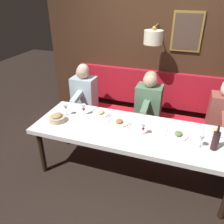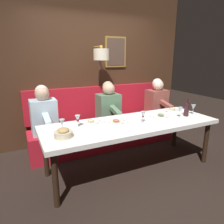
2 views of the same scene
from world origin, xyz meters
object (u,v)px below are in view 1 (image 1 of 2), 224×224
wine_glass_4 (66,108)px  diner_middle (84,88)px  wine_glass_3 (143,127)px  diner_nearest (224,108)px  diner_near (149,98)px  wine_glass_2 (84,108)px  wine_bottle (215,141)px  dining_table (132,134)px  wine_glass_1 (202,139)px  bread_bowl (57,118)px

wine_glass_4 → diner_middle: bearing=7.9°
wine_glass_3 → diner_nearest: bearing=-46.1°
diner_nearest → diner_near: size_ratio=1.00×
diner_near → wine_glass_2: diner_near is taller
wine_glass_4 → wine_bottle: (-0.15, -1.95, -0.00)m
dining_table → wine_glass_3: wine_glass_3 is taller
diner_middle → wine_glass_1: diner_middle is taller
diner_near → wine_glass_1: size_ratio=4.82×
wine_glass_1 → diner_near: bearing=38.5°
wine_glass_2 → wine_glass_4: (-0.09, 0.23, 0.00)m
wine_glass_3 → dining_table: bearing=67.5°
wine_glass_1 → dining_table: bearing=83.1°
wine_glass_2 → wine_bottle: wine_bottle is taller
dining_table → wine_glass_2: bearing=78.2°
dining_table → wine_glass_3: (-0.06, -0.16, 0.18)m
dining_table → diner_near: size_ratio=3.24×
wine_glass_1 → bread_bowl: (-0.03, 1.84, -0.07)m
diner_near → wine_glass_3: diner_near is taller
wine_glass_4 → wine_bottle: size_ratio=0.55×
wine_glass_3 → bread_bowl: bearing=93.2°
wine_glass_2 → bread_bowl: size_ratio=0.75×
diner_near → diner_middle: bearing=90.0°
wine_bottle → bread_bowl: size_ratio=1.36×
dining_table → diner_near: 0.89m
dining_table → diner_middle: (0.88, 1.09, 0.14)m
diner_nearest → bread_bowl: 2.38m
wine_glass_4 → diner_nearest: bearing=-68.9°
diner_near → wine_glass_2: bearing=132.5°
diner_middle → wine_glass_2: 0.80m
wine_bottle → wine_glass_1: bearing=94.7°
wine_glass_2 → wine_glass_4: size_ratio=1.00×
diner_middle → diner_nearest: bearing=-90.0°
diner_nearest → wine_glass_1: diner_nearest is taller
diner_nearest → bread_bowl: (-1.01, 2.15, -0.03)m
dining_table → diner_nearest: 1.45m
diner_near → bread_bowl: bearing=133.8°
wine_glass_1 → wine_glass_3: (0.04, 0.67, -0.00)m
diner_middle → wine_glass_4: (-0.82, -0.11, 0.04)m
diner_nearest → wine_glass_4: diner_nearest is taller
wine_glass_2 → wine_bottle: 1.74m
diner_middle → wine_glass_1: 2.15m
dining_table → wine_glass_2: size_ratio=15.61×
bread_bowl → diner_nearest: bearing=-64.8°
diner_near → bread_bowl: diner_near is taller
wine_glass_2 → bread_bowl: bearing=137.4°
dining_table → diner_nearest: bearing=-52.2°
wine_glass_2 → bread_bowl: wine_glass_2 is taller
diner_nearest → wine_glass_4: size_ratio=4.82×
diner_nearest → wine_bottle: diner_nearest is taller
wine_glass_4 → bread_bowl: size_ratio=0.75×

